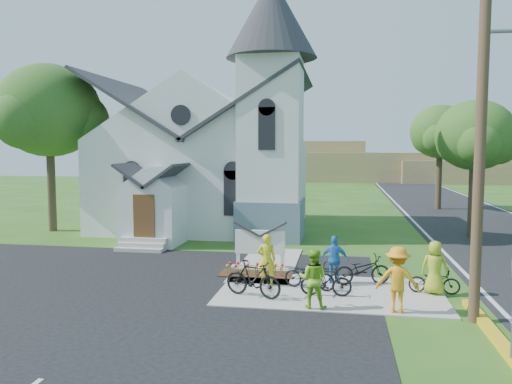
% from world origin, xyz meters
% --- Properties ---
extents(ground, '(120.00, 120.00, 0.00)m').
position_xyz_m(ground, '(0.00, 0.00, 0.00)').
color(ground, '#285418').
rests_on(ground, ground).
extents(parking_lot, '(20.00, 16.00, 0.02)m').
position_xyz_m(parking_lot, '(-7.00, -2.00, 0.01)').
color(parking_lot, black).
rests_on(parking_lot, ground).
extents(road, '(8.00, 90.00, 0.02)m').
position_xyz_m(road, '(10.00, 15.00, 0.01)').
color(road, black).
rests_on(road, ground).
extents(sidewalk, '(7.00, 4.00, 0.05)m').
position_xyz_m(sidewalk, '(1.50, 0.50, 0.03)').
color(sidewalk, '#ADA79D').
rests_on(sidewalk, ground).
extents(church, '(12.35, 12.00, 13.00)m').
position_xyz_m(church, '(-5.48, 12.48, 5.25)').
color(church, white).
rests_on(church, ground).
extents(church_sign, '(2.20, 0.40, 1.70)m').
position_xyz_m(church_sign, '(-1.20, 3.20, 1.03)').
color(church_sign, '#ADA79D').
rests_on(church_sign, ground).
extents(flower_bed, '(2.60, 1.10, 0.07)m').
position_xyz_m(flower_bed, '(-1.20, 2.30, 0.04)').
color(flower_bed, '#351C0E').
rests_on(flower_bed, ground).
extents(utility_pole, '(3.45, 0.28, 10.00)m').
position_xyz_m(utility_pole, '(5.36, -1.50, 5.40)').
color(utility_pole, '#473523').
rests_on(utility_pole, ground).
extents(tree_lot_corner, '(5.60, 5.60, 9.15)m').
position_xyz_m(tree_lot_corner, '(-14.00, 10.00, 6.60)').
color(tree_lot_corner, '#33261C').
rests_on(tree_lot_corner, ground).
extents(tree_road_near, '(4.00, 4.00, 7.05)m').
position_xyz_m(tree_road_near, '(8.50, 12.00, 5.21)').
color(tree_road_near, '#33261C').
rests_on(tree_road_near, ground).
extents(tree_road_mid, '(4.40, 4.40, 7.80)m').
position_xyz_m(tree_road_mid, '(9.00, 24.00, 5.78)').
color(tree_road_mid, '#33261C').
rests_on(tree_road_mid, ground).
extents(distant_hills, '(61.00, 10.00, 5.60)m').
position_xyz_m(distant_hills, '(3.36, 56.33, 2.17)').
color(distant_hills, olive).
rests_on(distant_hills, ground).
extents(cyclist_0, '(0.69, 0.51, 1.71)m').
position_xyz_m(cyclist_0, '(-0.60, 0.89, 0.91)').
color(cyclist_0, gold).
rests_on(cyclist_0, sidewalk).
extents(bike_0, '(1.80, 1.07, 0.90)m').
position_xyz_m(bike_0, '(0.83, 0.68, 0.50)').
color(bike_0, black).
rests_on(bike_0, sidewalk).
extents(cyclist_1, '(0.88, 0.72, 1.69)m').
position_xyz_m(cyclist_1, '(1.04, -1.20, 0.89)').
color(cyclist_1, '#79BD23').
rests_on(cyclist_1, sidewalk).
extents(bike_1, '(1.95, 1.11, 1.13)m').
position_xyz_m(bike_1, '(-0.81, -0.48, 0.61)').
color(bike_1, black).
rests_on(bike_1, sidewalk).
extents(cyclist_2, '(0.98, 0.50, 1.61)m').
position_xyz_m(cyclist_2, '(1.61, 1.53, 0.85)').
color(cyclist_2, '#2879C8').
rests_on(cyclist_2, sidewalk).
extents(bike_2, '(2.02, 1.22, 1.00)m').
position_xyz_m(bike_2, '(2.52, 1.50, 0.55)').
color(bike_2, black).
rests_on(bike_2, sidewalk).
extents(cyclist_3, '(1.26, 0.82, 1.83)m').
position_xyz_m(cyclist_3, '(3.37, -1.18, 0.97)').
color(cyclist_3, orange).
rests_on(cyclist_3, sidewalk).
extents(bike_3, '(1.59, 0.49, 0.95)m').
position_xyz_m(bike_3, '(1.38, -0.02, 0.52)').
color(bike_3, black).
rests_on(bike_3, sidewalk).
extents(cyclist_4, '(0.92, 0.71, 1.67)m').
position_xyz_m(cyclist_4, '(4.70, 0.80, 0.88)').
color(cyclist_4, '#99B021').
rests_on(cyclist_4, sidewalk).
extents(bike_4, '(1.58, 0.67, 0.81)m').
position_xyz_m(bike_4, '(4.70, 0.83, 0.45)').
color(bike_4, black).
rests_on(bike_4, sidewalk).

